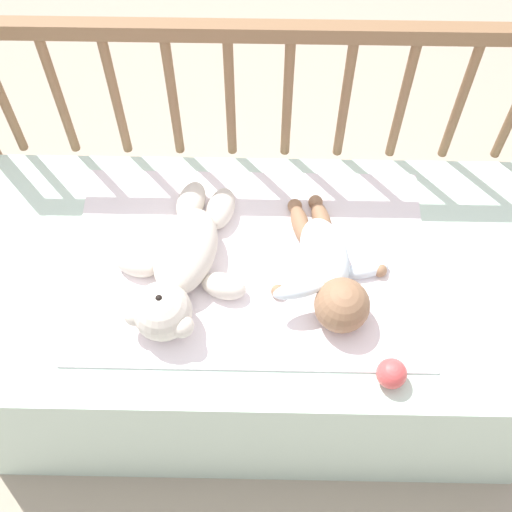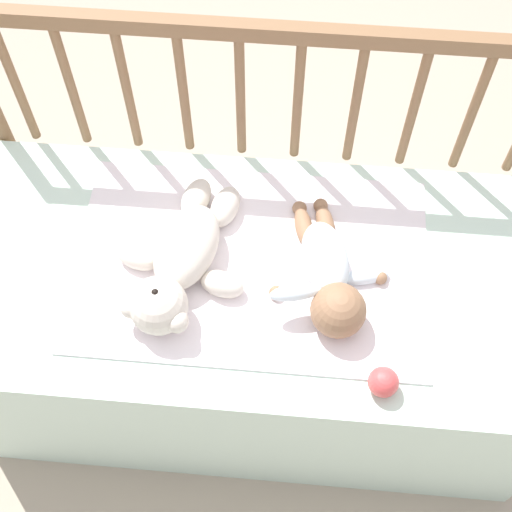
# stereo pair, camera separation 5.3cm
# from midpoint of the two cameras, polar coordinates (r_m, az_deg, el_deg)

# --- Properties ---
(ground_plane) EXTENTS (12.00, 12.00, 0.00)m
(ground_plane) POSITION_cam_midpoint_polar(r_m,az_deg,el_deg) (2.06, 0.73, -8.84)
(ground_plane) COLOR tan
(crib_mattress) EXTENTS (1.35, 0.63, 0.55)m
(crib_mattress) POSITION_cam_midpoint_polar(r_m,az_deg,el_deg) (1.81, 0.82, -5.60)
(crib_mattress) COLOR silver
(crib_mattress) RESTS_ON ground_plane
(crib_rail) EXTENTS (1.35, 0.04, 0.94)m
(crib_rail) POSITION_cam_midpoint_polar(r_m,az_deg,el_deg) (1.66, 1.94, 10.95)
(crib_rail) COLOR brown
(crib_rail) RESTS_ON ground_plane
(blanket) EXTENTS (0.78, 0.50, 0.01)m
(blanket) POSITION_cam_midpoint_polar(r_m,az_deg,el_deg) (1.57, 0.54, -0.63)
(blanket) COLOR white
(blanket) RESTS_ON crib_mattress
(teddy_bear) EXTENTS (0.30, 0.41, 0.13)m
(teddy_bear) POSITION_cam_midpoint_polar(r_m,az_deg,el_deg) (1.52, -5.13, -0.58)
(teddy_bear) COLOR silver
(teddy_bear) RESTS_ON crib_mattress
(baby) EXTENTS (0.26, 0.36, 0.12)m
(baby) POSITION_cam_midpoint_polar(r_m,az_deg,el_deg) (1.51, 6.87, -1.65)
(baby) COLOR white
(baby) RESTS_ON crib_mattress
(toy_ball) EXTENTS (0.06, 0.06, 0.06)m
(toy_ball) POSITION_cam_midpoint_polar(r_m,az_deg,el_deg) (1.45, 11.20, -9.90)
(toy_ball) COLOR #DB4C4C
(toy_ball) RESTS_ON crib_mattress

